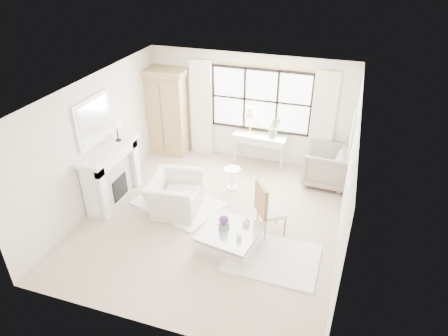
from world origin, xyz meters
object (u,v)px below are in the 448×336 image
(club_armchair, at_px, (174,194))
(armoire, at_px, (167,111))
(coffee_table, at_px, (230,239))
(console_table, at_px, (259,150))

(club_armchair, bearing_deg, armoire, 21.14)
(armoire, height_order, coffee_table, armoire)
(armoire, distance_m, console_table, 2.56)
(club_armchair, bearing_deg, console_table, -32.72)
(club_armchair, distance_m, coffee_table, 1.66)
(armoire, bearing_deg, coffee_table, -51.77)
(armoire, xyz_separation_m, console_table, (2.45, 0.06, -0.74))
(console_table, distance_m, coffee_table, 3.24)
(console_table, bearing_deg, armoire, -174.73)
(club_armchair, relative_size, coffee_table, 0.99)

